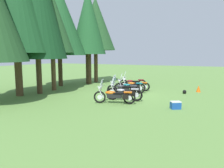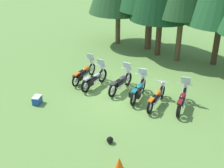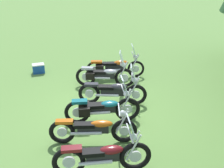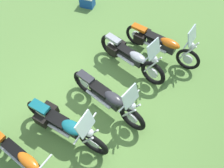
% 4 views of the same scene
% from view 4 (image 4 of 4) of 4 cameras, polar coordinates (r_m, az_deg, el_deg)
% --- Properties ---
extents(ground_plane, '(80.00, 80.00, 0.00)m').
position_cam_4_polar(ground_plane, '(5.80, -5.52, -7.60)').
color(ground_plane, '#608C42').
extents(motorcycle_0, '(0.97, 2.29, 1.35)m').
position_cam_4_polar(motorcycle_0, '(6.74, 11.98, 9.84)').
color(motorcycle_0, black).
rests_on(motorcycle_0, ground_plane).
extents(motorcycle_1, '(0.82, 2.20, 1.38)m').
position_cam_4_polar(motorcycle_1, '(6.28, 4.62, 6.83)').
color(motorcycle_1, black).
rests_on(motorcycle_1, ground_plane).
extents(motorcycle_2, '(0.73, 2.24, 1.37)m').
position_cam_4_polar(motorcycle_2, '(5.46, -1.01, -3.52)').
color(motorcycle_2, black).
rests_on(motorcycle_2, ground_plane).
extents(motorcycle_3, '(1.05, 2.11, 1.38)m').
position_cam_4_polar(motorcycle_3, '(5.25, -11.78, -9.92)').
color(motorcycle_3, black).
rests_on(motorcycle_3, ground_plane).
extents(motorcycle_4, '(0.84, 2.23, 0.99)m').
position_cam_4_polar(motorcycle_4, '(5.25, -21.12, -16.72)').
color(motorcycle_4, black).
rests_on(motorcycle_4, ground_plane).
extents(picnic_cooler, '(0.55, 0.60, 0.39)m').
position_cam_4_polar(picnic_cooler, '(8.63, -6.15, 19.77)').
color(picnic_cooler, '#19479E').
rests_on(picnic_cooler, ground_plane).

